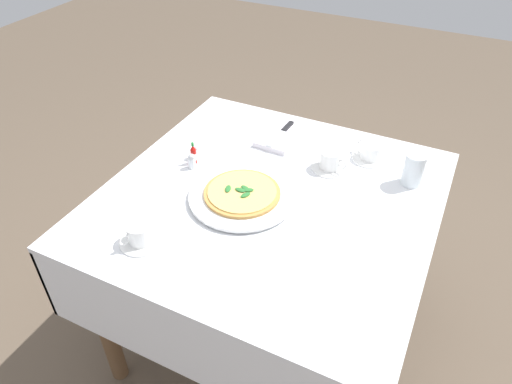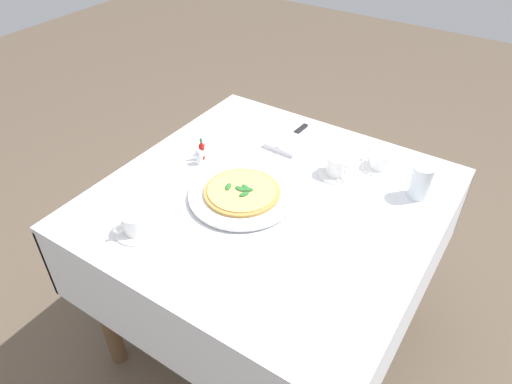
% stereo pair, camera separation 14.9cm
% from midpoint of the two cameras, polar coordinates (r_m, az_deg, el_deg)
% --- Properties ---
extents(ground_plane, '(8.00, 8.00, 0.00)m').
position_cam_midpoint_polar(ground_plane, '(2.04, -0.90, -16.47)').
color(ground_plane, brown).
extents(dining_table, '(1.03, 1.03, 0.72)m').
position_cam_midpoint_polar(dining_table, '(1.60, -1.10, -4.31)').
color(dining_table, white).
rests_on(dining_table, ground_plane).
extents(pizza_plate, '(0.34, 0.34, 0.02)m').
position_cam_midpoint_polar(pizza_plate, '(1.49, -4.54, -0.59)').
color(pizza_plate, white).
rests_on(pizza_plate, dining_table).
extents(pizza, '(0.24, 0.24, 0.02)m').
position_cam_midpoint_polar(pizza, '(1.49, -4.57, -0.17)').
color(pizza, '#C68E47').
rests_on(pizza, pizza_plate).
extents(coffee_cup_far_left, '(0.13, 0.13, 0.07)m').
position_cam_midpoint_polar(coffee_cup_far_left, '(1.39, -16.87, -5.04)').
color(coffee_cup_far_left, white).
rests_on(coffee_cup_far_left, dining_table).
extents(coffee_cup_near_right, '(0.13, 0.13, 0.07)m').
position_cam_midpoint_polar(coffee_cup_near_right, '(1.62, 6.44, 3.71)').
color(coffee_cup_near_right, white).
rests_on(coffee_cup_near_right, dining_table).
extents(coffee_cup_far_right, '(0.13, 0.13, 0.06)m').
position_cam_midpoint_polar(coffee_cup_far_right, '(1.70, 11.34, 4.63)').
color(coffee_cup_far_right, white).
rests_on(coffee_cup_far_right, dining_table).
extents(water_glass_right_edge, '(0.07, 0.07, 0.11)m').
position_cam_midpoint_polar(water_glass_right_edge, '(1.59, 16.01, 2.33)').
color(water_glass_right_edge, white).
rests_on(water_glass_right_edge, dining_table).
extents(napkin_folded, '(0.23, 0.14, 0.02)m').
position_cam_midpoint_polar(napkin_folded, '(1.79, 0.77, 6.78)').
color(napkin_folded, white).
rests_on(napkin_folded, dining_table).
extents(dinner_knife, '(0.20, 0.03, 0.01)m').
position_cam_midpoint_polar(dinner_knife, '(1.78, 0.73, 7.13)').
color(dinner_knife, silver).
rests_on(dinner_knife, napkin_folded).
extents(hot_sauce_bottle, '(0.02, 0.02, 0.08)m').
position_cam_midpoint_polar(hot_sauce_bottle, '(1.66, -10.15, 4.38)').
color(hot_sauce_bottle, '#B7140F').
rests_on(hot_sauce_bottle, dining_table).
extents(salt_shaker, '(0.03, 0.03, 0.06)m').
position_cam_midpoint_polar(salt_shaker, '(1.64, -10.37, 3.54)').
color(salt_shaker, white).
rests_on(salt_shaker, dining_table).
extents(pepper_shaker, '(0.03, 0.03, 0.06)m').
position_cam_midpoint_polar(pepper_shaker, '(1.69, -9.87, 4.69)').
color(pepper_shaker, white).
rests_on(pepper_shaker, dining_table).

